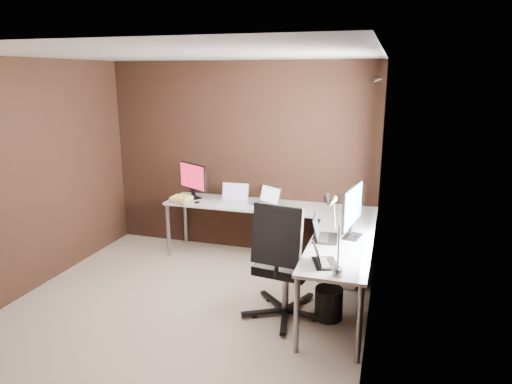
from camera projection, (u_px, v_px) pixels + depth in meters
room at (216, 189)px, 4.31m from camera, size 3.60×3.60×2.50m
desk at (289, 223)px, 5.22m from camera, size 2.65×2.25×0.73m
drawer_pedestal at (340, 255)px, 5.26m from camera, size 0.42×0.50×0.60m
monitor_left at (193, 179)px, 6.01m from camera, size 0.48×0.29×0.46m
monitor_right at (352, 209)px, 4.53m from camera, size 0.20×0.64×0.53m
laptop_white at (234, 198)px, 5.86m from camera, size 0.36×0.26×0.23m
laptop_silver at (267, 201)px, 5.72m from camera, size 0.43×0.40×0.24m
laptop_black_big at (322, 234)px, 4.54m from camera, size 0.28×0.37×0.23m
laptop_black_small at (322, 260)px, 3.94m from camera, size 0.28×0.33×0.19m
book_stack at (181, 199)px, 5.85m from camera, size 0.30×0.26×0.08m
mouse_left at (197, 202)px, 5.80m from camera, size 0.09×0.06×0.03m
mouse_corner at (300, 211)px, 5.43m from camera, size 0.10×0.07×0.04m
desk_lamp at (332, 224)px, 3.70m from camera, size 0.20×0.24×0.66m
office_chair at (284, 284)px, 4.43m from camera, size 0.67×0.67×1.19m
wastebasket at (329, 303)px, 4.45m from camera, size 0.30×0.30×0.31m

